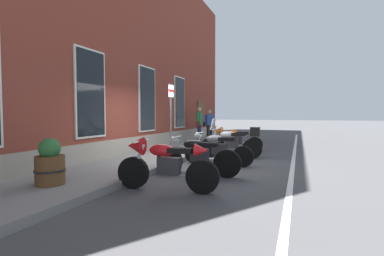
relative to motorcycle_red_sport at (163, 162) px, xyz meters
name	(u,v)px	position (x,y,z in m)	size (l,w,h in m)	color
ground_plane	(184,163)	(3.11, 0.86, -0.57)	(140.00, 140.00, 0.00)	#424244
sidewalk	(152,158)	(3.11, 1.98, -0.49)	(28.20, 2.23, 0.16)	slate
lane_stripe	(292,170)	(3.11, -2.34, -0.57)	(28.20, 0.12, 0.01)	silver
brick_pub_facade	(54,42)	(3.11, 6.08, 3.63)	(22.20, 6.08, 8.42)	brown
motorcycle_red_sport	(163,162)	(0.00, 0.00, 0.00)	(0.62, 2.10, 1.05)	black
motorcycle_black_naked	(197,156)	(1.52, -0.15, -0.09)	(0.62, 2.15, 0.96)	black
motorcycle_grey_naked	(217,149)	(3.08, -0.23, -0.09)	(0.62, 2.13, 0.97)	black
motorcycle_silver_touring	(233,142)	(4.58, -0.38, 0.00)	(0.62, 2.15, 1.36)	black
motorcycle_orange_sport	(233,138)	(6.23, -0.01, -0.02)	(0.62, 2.16, 1.01)	black
pedestrian_striped_shirt	(199,122)	(8.41, 2.22, 0.55)	(0.66, 0.23, 1.71)	#1E1E4C
pedestrian_blue_top	(209,123)	(9.32, 1.98, 0.47)	(0.55, 0.48, 1.59)	black
parking_sign	(171,108)	(3.81, 1.63, 1.15)	(0.36, 0.07, 2.41)	#4C4C51
barrel_planter	(50,164)	(-0.91, 1.96, -0.02)	(0.57, 0.57, 0.90)	brown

